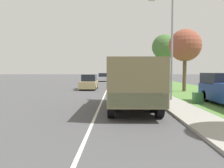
# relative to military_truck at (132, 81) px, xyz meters

# --- Properties ---
(ground_plane) EXTENTS (180.00, 180.00, 0.00)m
(ground_plane) POSITION_rel_military_truck_xyz_m (-1.81, 26.92, -1.53)
(ground_plane) COLOR #4C4C4F
(lane_centre_stripe) EXTENTS (0.12, 120.00, 0.00)m
(lane_centre_stripe) POSITION_rel_military_truck_xyz_m (-1.81, 26.92, -1.53)
(lane_centre_stripe) COLOR silver
(lane_centre_stripe) RESTS_ON ground
(sidewalk_right) EXTENTS (1.80, 120.00, 0.12)m
(sidewalk_right) POSITION_rel_military_truck_xyz_m (2.69, 26.92, -1.47)
(sidewalk_right) COLOR #9E9B93
(sidewalk_right) RESTS_ON ground
(grass_strip_right) EXTENTS (7.00, 120.00, 0.02)m
(grass_strip_right) POSITION_rel_military_truck_xyz_m (7.09, 26.92, -1.52)
(grass_strip_right) COLOR #56843D
(grass_strip_right) RESTS_ON ground
(military_truck) EXTENTS (2.45, 6.90, 2.65)m
(military_truck) POSITION_rel_military_truck_xyz_m (0.00, 0.00, 0.00)
(military_truck) COLOR #606647
(military_truck) RESTS_ON ground
(car_nearest_ahead) EXTENTS (1.73, 4.41, 1.69)m
(car_nearest_ahead) POSITION_rel_military_truck_xyz_m (-3.85, 12.85, -0.78)
(car_nearest_ahead) COLOR tan
(car_nearest_ahead) RESTS_ON ground
(car_second_ahead) EXTENTS (1.83, 4.17, 1.56)m
(car_second_ahead) POSITION_rel_military_truck_xyz_m (0.24, 21.24, -0.83)
(car_second_ahead) COLOR #336B3D
(car_second_ahead) RESTS_ON ground
(car_third_ahead) EXTENTS (1.79, 4.09, 1.65)m
(car_third_ahead) POSITION_rel_military_truck_xyz_m (-3.31, 31.20, -0.80)
(car_third_ahead) COLOR #B7BABF
(car_third_ahead) RESTS_ON ground
(lamp_post) EXTENTS (1.69, 0.24, 6.92)m
(lamp_post) POSITION_rel_military_truck_xyz_m (2.73, 3.08, 2.72)
(lamp_post) COLOR gray
(lamp_post) RESTS_ON sidewalk_right
(tree_mid_right) EXTENTS (3.22, 3.22, 6.25)m
(tree_mid_right) POSITION_rel_military_truck_xyz_m (6.13, 10.35, 3.09)
(tree_mid_right) COLOR brown
(tree_mid_right) RESTS_ON grass_strip_right
(tree_far_right) EXTENTS (3.62, 3.62, 7.37)m
(tree_far_right) POSITION_rel_military_truck_xyz_m (6.29, 20.34, 4.02)
(tree_far_right) COLOR brown
(tree_far_right) RESTS_ON grass_strip_right
(utility_box) EXTENTS (0.55, 0.45, 0.70)m
(utility_box) POSITION_rel_military_truck_xyz_m (4.39, 2.13, -1.16)
(utility_box) COLOR #3D7042
(utility_box) RESTS_ON grass_strip_right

